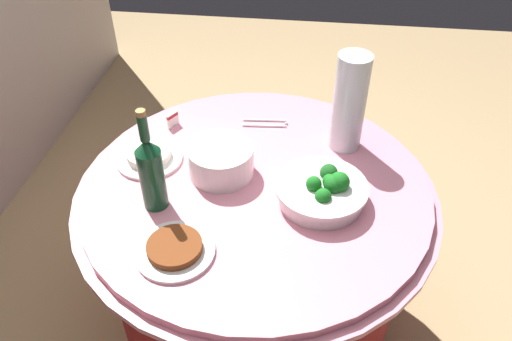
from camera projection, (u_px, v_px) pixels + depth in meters
name	position (u px, v px, depth m)	size (l,w,h in m)	color
ground_plane	(256.00, 317.00, 2.06)	(6.00, 6.00, 0.00)	tan
buffet_table	(256.00, 258.00, 1.82)	(1.16, 1.16, 0.74)	maroon
broccoli_bowl	(322.00, 191.00, 1.49)	(0.28, 0.28, 0.11)	white
plate_stack	(221.00, 160.00, 1.59)	(0.21, 0.21, 0.10)	white
wine_bottle	(151.00, 171.00, 1.42)	(0.07, 0.07, 0.34)	#134828
decorative_fruit_vase	(349.00, 107.00, 1.64)	(0.11, 0.11, 0.34)	silver
serving_tongs	(267.00, 123.00, 1.83)	(0.06, 0.17, 0.01)	silver
food_plate_stir_fry	(175.00, 249.00, 1.35)	(0.22, 0.22, 0.03)	white
food_plate_rice	(149.00, 156.00, 1.66)	(0.22, 0.22, 0.04)	white
label_placard_front	(173.00, 119.00, 1.80)	(0.05, 0.03, 0.05)	white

